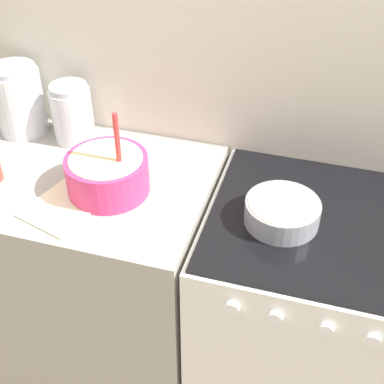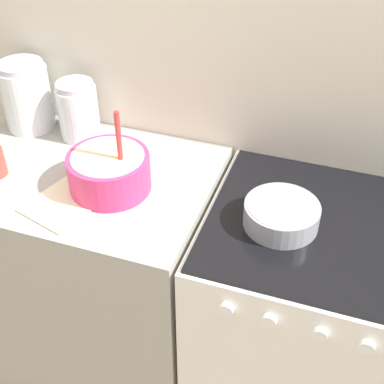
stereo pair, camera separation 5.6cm
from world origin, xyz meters
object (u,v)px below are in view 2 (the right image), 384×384
Objects in this scene: mixing_bowl at (109,170)px; baking_pan at (281,214)px; stove at (298,326)px; storage_jar_middle at (79,114)px; storage_jar_left at (27,100)px.

baking_pan is at bearing 0.23° from mixing_bowl.
mixing_bowl is 1.30× the size of baking_pan.
storage_jar_middle is at bearing 166.75° from stove.
storage_jar_middle is at bearing 162.60° from baking_pan.
baking_pan is 1.04× the size of storage_jar_middle.
storage_jar_middle is (-0.23, 0.24, 0.02)m from mixing_bowl.
baking_pan reaches higher than stove.
stove is at bearing -10.82° from storage_jar_left.
storage_jar_left is (-0.97, 0.24, 0.07)m from baking_pan.
stove is 3.77× the size of storage_jar_left.
mixing_bowl is at bearing -179.77° from baking_pan.
mixing_bowl is at bearing -46.16° from storage_jar_middle.
stove is 1.05m from storage_jar_middle.
baking_pan is (-0.10, -0.04, 0.50)m from stove.
storage_jar_left is 1.20× the size of storage_jar_middle.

